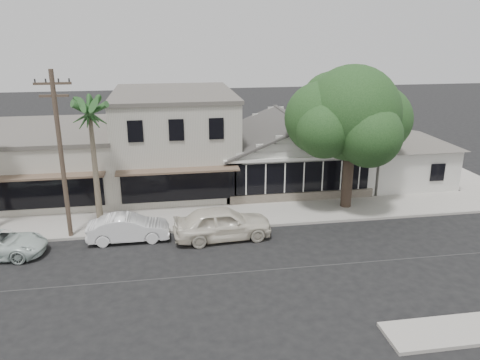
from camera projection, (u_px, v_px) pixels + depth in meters
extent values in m
plane|color=black|center=(251.00, 271.00, 21.95)|extent=(140.00, 140.00, 0.00)
cube|color=#9E9991|center=(94.00, 224.00, 27.04)|extent=(90.00, 3.50, 0.15)
cube|color=silver|center=(287.00, 164.00, 33.98)|extent=(10.00, 8.00, 3.00)
cube|color=black|center=(304.00, 177.00, 30.09)|extent=(8.80, 0.10, 2.00)
cube|color=#60564C|center=(303.00, 197.00, 30.53)|extent=(9.60, 0.18, 0.70)
cube|color=silver|center=(399.00, 162.00, 34.29)|extent=(6.00, 6.00, 3.00)
cube|color=beige|center=(175.00, 141.00, 33.15)|extent=(8.00, 10.00, 6.50)
cube|color=#B5AEA2|center=(44.00, 162.00, 32.13)|extent=(10.00, 10.00, 4.20)
cylinder|color=brown|center=(62.00, 158.00, 24.06)|extent=(0.24, 0.24, 9.00)
cube|color=brown|center=(52.00, 83.00, 22.88)|extent=(1.80, 0.12, 0.12)
cube|color=brown|center=(54.00, 96.00, 23.07)|extent=(1.40, 0.12, 0.12)
imported|color=silver|center=(223.00, 223.00, 25.15)|extent=(5.40, 2.50, 1.79)
imported|color=white|center=(128.00, 228.00, 24.97)|extent=(4.32, 1.53, 1.42)
cylinder|color=#443629|center=(347.00, 182.00, 29.13)|extent=(0.66, 0.66, 3.53)
sphere|color=#1A3A17|center=(352.00, 113.00, 27.80)|extent=(5.73, 5.73, 5.73)
sphere|color=#1A3A17|center=(378.00, 119.00, 28.89)|extent=(4.19, 4.19, 4.19)
sphere|color=#1A3A17|center=(321.00, 118.00, 28.04)|extent=(4.41, 4.41, 4.41)
sphere|color=#1A3A17|center=(370.00, 135.00, 26.62)|extent=(3.75, 3.75, 3.75)
sphere|color=#1A3A17|center=(332.00, 103.00, 29.25)|extent=(3.97, 3.97, 3.97)
sphere|color=#1A3A17|center=(364.00, 96.00, 29.21)|extent=(3.53, 3.53, 3.53)
sphere|color=#1A3A17|center=(325.00, 130.00, 26.90)|extent=(3.31, 3.31, 3.31)
cone|color=#726651|center=(96.00, 173.00, 25.86)|extent=(0.40, 0.40, 6.46)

